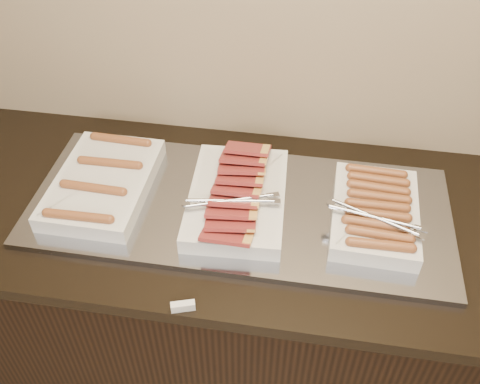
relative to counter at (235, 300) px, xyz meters
name	(u,v)px	position (x,y,z in m)	size (l,w,h in m)	color
counter	(235,300)	(0.00, 0.00, 0.00)	(2.06, 0.76, 0.90)	black
warming_tray	(239,207)	(0.01, 0.00, 0.46)	(1.20, 0.50, 0.02)	#9396A1
dish_left	(103,182)	(-0.39, 0.00, 0.50)	(0.27, 0.40, 0.07)	silver
dish_center	(237,197)	(0.01, 0.00, 0.50)	(0.29, 0.42, 0.09)	silver
dish_right	(375,212)	(0.39, 0.00, 0.50)	(0.27, 0.35, 0.08)	silver
label_holder	(183,306)	(-0.07, -0.36, 0.46)	(0.06, 0.02, 0.02)	silver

